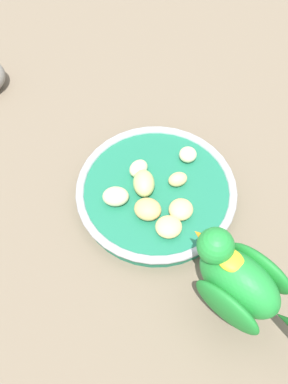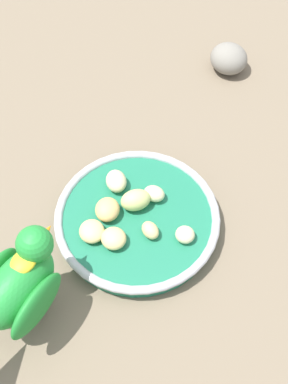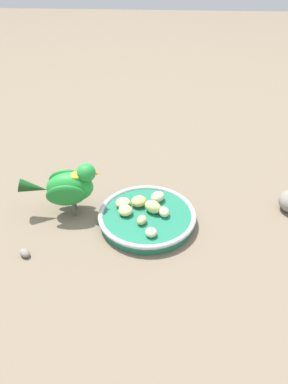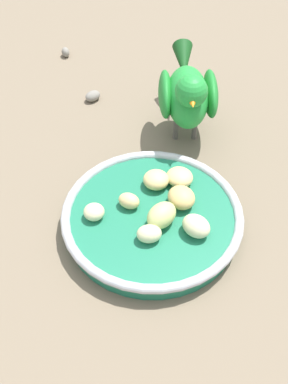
{
  "view_description": "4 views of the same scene",
  "coord_description": "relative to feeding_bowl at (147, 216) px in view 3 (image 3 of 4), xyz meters",
  "views": [
    {
      "loc": [
        -0.29,
        0.25,
        0.59
      ],
      "look_at": [
        -0.03,
        0.03,
        0.06
      ],
      "focal_mm": 48.26,
      "sensor_mm": 36.0,
      "label": 1
    },
    {
      "loc": [
        -0.29,
        -0.21,
        0.58
      ],
      "look_at": [
        0.0,
        0.01,
        0.04
      ],
      "focal_mm": 48.28,
      "sensor_mm": 36.0,
      "label": 2
    },
    {
      "loc": [
        0.01,
        -0.69,
        0.58
      ],
      "look_at": [
        -0.03,
        0.03,
        0.06
      ],
      "focal_mm": 38.69,
      "sensor_mm": 36.0,
      "label": 3
    },
    {
      "loc": [
        0.35,
        0.03,
        0.46
      ],
      "look_at": [
        -0.04,
        -0.01,
        0.04
      ],
      "focal_mm": 46.9,
      "sensor_mm": 36.0,
      "label": 4
    }
  ],
  "objects": [
    {
      "name": "pebble_1",
      "position": [
        -0.24,
        -0.12,
        -0.01
      ],
      "size": [
        0.03,
        0.03,
        0.01
      ],
      "primitive_type": "ellipsoid",
      "rotation": [
        0.0,
        0.0,
        5.53
      ],
      "color": "gray",
      "rests_on": "ground_plane"
    },
    {
      "name": "apple_piece_5",
      "position": [
        0.01,
        0.01,
        0.02
      ],
      "size": [
        0.05,
        0.05,
        0.03
      ],
      "primitive_type": "ellipsoid",
      "rotation": [
        0.0,
        0.0,
        2.52
      ],
      "color": "#C6D17A",
      "rests_on": "feeding_bowl"
    },
    {
      "name": "apple_piece_7",
      "position": [
        -0.02,
        0.03,
        0.02
      ],
      "size": [
        0.05,
        0.04,
        0.02
      ],
      "primitive_type": "ellipsoid",
      "rotation": [
        0.0,
        0.0,
        0.57
      ],
      "color": "tan",
      "rests_on": "feeding_bowl"
    },
    {
      "name": "feeding_bowl",
      "position": [
        0.0,
        0.0,
        0.0
      ],
      "size": [
        0.21,
        0.21,
        0.03
      ],
      "color": "#1E7251",
      "rests_on": "ground_plane"
    },
    {
      "name": "apple_piece_6",
      "position": [
        -0.05,
        0.02,
        0.02
      ],
      "size": [
        0.04,
        0.05,
        0.02
      ],
      "primitive_type": "ellipsoid",
      "rotation": [
        0.0,
        0.0,
        0.94
      ],
      "color": "#E5C67F",
      "rests_on": "feeding_bowl"
    },
    {
      "name": "parrot",
      "position": [
        -0.17,
        0.03,
        0.06
      ],
      "size": [
        0.18,
        0.09,
        0.12
      ],
      "rotation": [
        0.0,
        0.0,
        0.12
      ],
      "color": "#59544C",
      "rests_on": "ground_plane"
    },
    {
      "name": "apple_piece_3",
      "position": [
        0.02,
        0.05,
        0.02
      ],
      "size": [
        0.04,
        0.04,
        0.02
      ],
      "primitive_type": "ellipsoid",
      "rotation": [
        0.0,
        0.0,
        0.9
      ],
      "color": "beige",
      "rests_on": "feeding_bowl"
    },
    {
      "name": "apple_piece_0",
      "position": [
        0.04,
        -0.01,
        0.02
      ],
      "size": [
        0.03,
        0.03,
        0.02
      ],
      "primitive_type": "ellipsoid",
      "rotation": [
        0.0,
        0.0,
        1.78
      ],
      "color": "beige",
      "rests_on": "feeding_bowl"
    },
    {
      "name": "apple_piece_2",
      "position": [
        -0.05,
        -0.01,
        0.02
      ],
      "size": [
        0.03,
        0.03,
        0.02
      ],
      "primitive_type": "ellipsoid",
      "rotation": [
        0.0,
        0.0,
        4.71
      ],
      "color": "#E5C67F",
      "rests_on": "feeding_bowl"
    },
    {
      "name": "apple_piece_1",
      "position": [
        -0.01,
        -0.03,
        0.02
      ],
      "size": [
        0.03,
        0.03,
        0.02
      ],
      "primitive_type": "ellipsoid",
      "rotation": [
        0.0,
        0.0,
        1.23
      ],
      "color": "#E5C67F",
      "rests_on": "feeding_bowl"
    },
    {
      "name": "ground_plane",
      "position": [
        0.02,
        -0.0,
        -0.01
      ],
      "size": [
        4.0,
        4.0,
        0.0
      ],
      "primitive_type": "plane",
      "color": "#756651"
    },
    {
      "name": "apple_piece_4",
      "position": [
        0.01,
        -0.07,
        0.02
      ],
      "size": [
        0.03,
        0.03,
        0.02
      ],
      "primitive_type": "ellipsoid",
      "rotation": [
        0.0,
        0.0,
        4.87
      ],
      "color": "beige",
      "rests_on": "feeding_bowl"
    }
  ]
}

